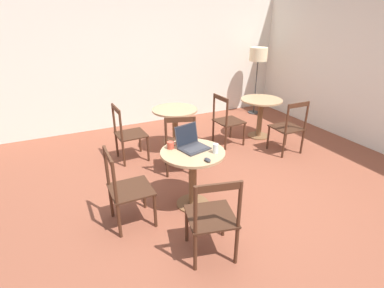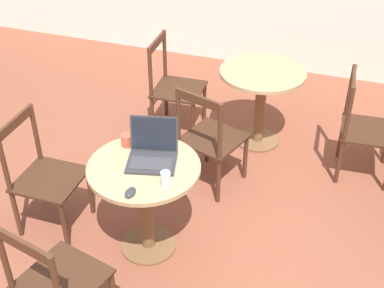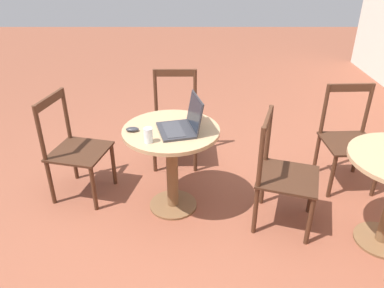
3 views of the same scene
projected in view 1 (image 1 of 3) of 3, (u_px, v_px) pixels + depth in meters
ground_plane at (217, 199)px, 3.86m from camera, size 16.00×16.00×0.00m
wall_back at (139, 58)px, 5.97m from camera, size 9.40×0.06×2.70m
cafe_table_near at (193, 166)px, 3.53m from camera, size 0.76×0.76×0.74m
cafe_table_mid at (261, 109)px, 5.57m from camera, size 0.76×0.76×0.74m
cafe_table_far at (175, 120)px, 5.02m from camera, size 0.76×0.76×0.74m
chair_near_front at (212, 218)px, 2.80m from camera, size 0.54×0.54×0.91m
chair_near_left at (127, 189)px, 3.26m from camera, size 0.45×0.45×0.91m
chair_mid_left at (227, 121)px, 5.27m from camera, size 0.47×0.47×0.91m
chair_mid_front at (289, 128)px, 4.96m from camera, size 0.45×0.45×0.91m
chair_far_left at (128, 134)px, 4.71m from camera, size 0.47×0.47×0.91m
chair_far_front at (180, 144)px, 4.35m from camera, size 0.56×0.56×0.91m
floor_lamp at (258, 57)px, 6.59m from camera, size 0.39×0.39×1.49m
laptop at (192, 144)px, 3.52m from camera, size 0.39×0.37×0.27m
mouse at (208, 160)px, 3.23m from camera, size 0.06×0.10×0.03m
mug at (171, 145)px, 3.52m from camera, size 0.12×0.08×0.08m
drinking_glass at (216, 148)px, 3.40m from camera, size 0.06×0.06×0.11m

